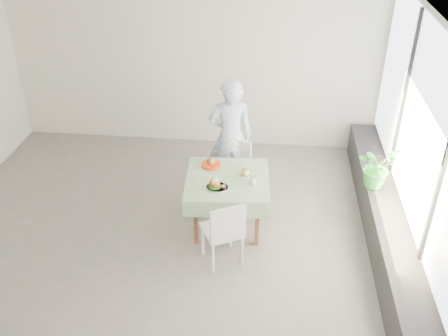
# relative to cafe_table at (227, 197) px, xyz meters

# --- Properties ---
(floor) EXTENTS (6.00, 6.00, 0.00)m
(floor) POSITION_rel_cafe_table_xyz_m (-0.79, -0.16, -0.46)
(floor) COLOR #615F5C
(floor) RESTS_ON ground
(ceiling) EXTENTS (6.00, 6.00, 0.00)m
(ceiling) POSITION_rel_cafe_table_xyz_m (-0.79, -0.16, 2.34)
(ceiling) COLOR white
(ceiling) RESTS_ON ground
(wall_back) EXTENTS (6.00, 0.02, 2.80)m
(wall_back) POSITION_rel_cafe_table_xyz_m (-0.79, 2.34, 0.94)
(wall_back) COLOR silver
(wall_back) RESTS_ON ground
(wall_front) EXTENTS (6.00, 0.02, 2.80)m
(wall_front) POSITION_rel_cafe_table_xyz_m (-0.79, -2.66, 0.94)
(wall_front) COLOR silver
(wall_front) RESTS_ON ground
(wall_right) EXTENTS (0.02, 5.00, 2.80)m
(wall_right) POSITION_rel_cafe_table_xyz_m (2.21, -0.16, 0.94)
(wall_right) COLOR silver
(wall_right) RESTS_ON ground
(window_pane) EXTENTS (0.01, 4.80, 2.18)m
(window_pane) POSITION_rel_cafe_table_xyz_m (2.18, -0.16, 1.19)
(window_pane) COLOR #D1E0F9
(window_pane) RESTS_ON ground
(window_ledge) EXTENTS (0.40, 4.80, 0.50)m
(window_ledge) POSITION_rel_cafe_table_xyz_m (2.01, -0.16, -0.21)
(window_ledge) COLOR black
(window_ledge) RESTS_ON ground
(cafe_table) EXTENTS (1.11, 1.11, 0.74)m
(cafe_table) POSITION_rel_cafe_table_xyz_m (0.00, 0.00, 0.00)
(cafe_table) COLOR brown
(cafe_table) RESTS_ON ground
(chair_far) EXTENTS (0.51, 0.51, 0.84)m
(chair_far) POSITION_rel_cafe_table_xyz_m (0.01, 0.70, -0.20)
(chair_far) COLOR white
(chair_far) RESTS_ON ground
(chair_near) EXTENTS (0.58, 0.58, 0.90)m
(chair_near) POSITION_rel_cafe_table_xyz_m (0.01, -0.70, -0.18)
(chair_near) COLOR white
(chair_near) RESTS_ON ground
(diner) EXTENTS (0.70, 0.52, 1.72)m
(diner) POSITION_rel_cafe_table_xyz_m (-0.05, 0.91, 0.40)
(diner) COLOR #8BB3DE
(diner) RESTS_ON ground
(main_dish) EXTENTS (0.28, 0.28, 0.14)m
(main_dish) POSITION_rel_cafe_table_xyz_m (-0.12, -0.23, 0.33)
(main_dish) COLOR white
(main_dish) RESTS_ON cafe_table
(juice_cup_orange) EXTENTS (0.10, 0.10, 0.29)m
(juice_cup_orange) POSITION_rel_cafe_table_xyz_m (0.22, 0.10, 0.35)
(juice_cup_orange) COLOR white
(juice_cup_orange) RESTS_ON cafe_table
(juice_cup_lemonade) EXTENTS (0.09, 0.09, 0.24)m
(juice_cup_lemonade) POSITION_rel_cafe_table_xyz_m (0.33, -0.10, 0.34)
(juice_cup_lemonade) COLOR white
(juice_cup_lemonade) RESTS_ON cafe_table
(second_dish) EXTENTS (0.25, 0.25, 0.12)m
(second_dish) POSITION_rel_cafe_table_xyz_m (-0.25, 0.28, 0.32)
(second_dish) COLOR red
(second_dish) RESTS_ON cafe_table
(potted_plant) EXTENTS (0.68, 0.67, 0.57)m
(potted_plant) POSITION_rel_cafe_table_xyz_m (1.91, 0.43, 0.32)
(potted_plant) COLOR #33852C
(potted_plant) RESTS_ON window_ledge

